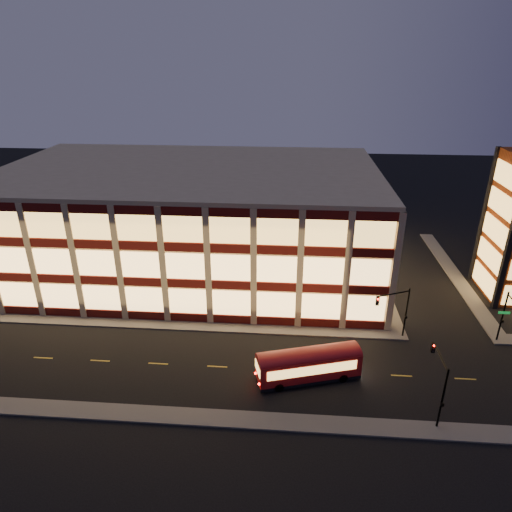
{
  "coord_description": "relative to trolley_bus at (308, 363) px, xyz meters",
  "views": [
    {
      "loc": [
        10.72,
        -42.41,
        28.67
      ],
      "look_at": [
        6.77,
        8.0,
        5.9
      ],
      "focal_mm": 32.0,
      "sensor_mm": 36.0,
      "label": 1
    }
  ],
  "objects": [
    {
      "name": "sidewalk_near",
      "position": [
        -12.92,
        -5.84,
        -1.76
      ],
      "size": [
        100.0,
        2.0,
        0.15
      ],
      "primitive_type": "cube",
      "color": "#514F4C",
      "rests_on": "ground"
    },
    {
      "name": "sidewalk_office_east",
      "position": [
        10.08,
        24.16,
        -1.76
      ],
      "size": [
        2.0,
        30.0,
        0.15
      ],
      "primitive_type": "cube",
      "color": "#514F4C",
      "rests_on": "ground"
    },
    {
      "name": "sidewalk_office_south",
      "position": [
        -15.92,
        8.16,
        -1.76
      ],
      "size": [
        54.0,
        2.0,
        0.15
      ],
      "primitive_type": "cube",
      "color": "#514F4C",
      "rests_on": "ground"
    },
    {
      "name": "ground",
      "position": [
        -12.92,
        7.16,
        -1.83
      ],
      "size": [
        200.0,
        200.0,
        0.0
      ],
      "primitive_type": "plane",
      "color": "black",
      "rests_on": "ground"
    },
    {
      "name": "office_building",
      "position": [
        -15.84,
        24.08,
        5.41
      ],
      "size": [
        50.45,
        30.45,
        14.5
      ],
      "color": "tan",
      "rests_on": "ground"
    },
    {
      "name": "traffic_signal_near",
      "position": [
        10.58,
        -3.87,
        2.29
      ],
      "size": [
        0.32,
        4.45,
        6.0
      ],
      "color": "black",
      "rests_on": "ground"
    },
    {
      "name": "traffic_signal_far",
      "position": [
        9.29,
        7.4,
        2.28
      ],
      "size": [
        3.79,
        1.87,
        6.0
      ],
      "color": "black",
      "rests_on": "ground"
    },
    {
      "name": "sidewalk_tower_west",
      "position": [
        21.08,
        24.16,
        -1.76
      ],
      "size": [
        2.0,
        30.0,
        0.15
      ],
      "primitive_type": "cube",
      "color": "#514F4C",
      "rests_on": "ground"
    },
    {
      "name": "trolley_bus",
      "position": [
        0.0,
        0.0,
        0.0
      ],
      "size": [
        10.06,
        5.12,
        3.31
      ],
      "rotation": [
        0.0,
        0.0,
        0.29
      ],
      "color": "#9C080A",
      "rests_on": "ground"
    },
    {
      "name": "traffic_signal_right",
      "position": [
        20.58,
        6.54,
        2.27
      ],
      "size": [
        1.2,
        4.37,
        6.0
      ],
      "color": "black",
      "rests_on": "ground"
    }
  ]
}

